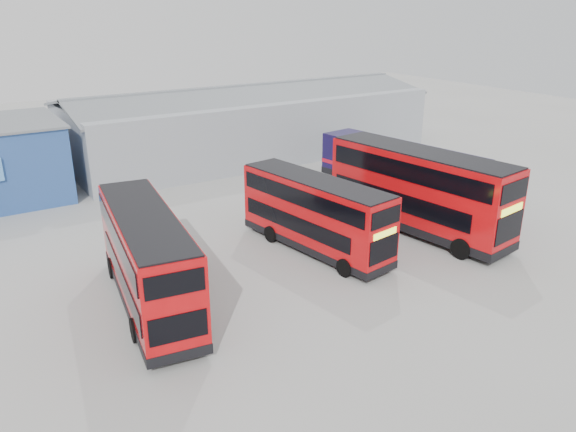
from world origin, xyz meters
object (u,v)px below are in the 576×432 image
at_px(double_decker_right, 418,192).
at_px(double_decker_centre, 315,215).
at_px(maintenance_shed, 248,123).
at_px(double_decker_left, 148,261).
at_px(single_decker_blue, 399,169).

bearing_deg(double_decker_right, double_decker_centre, 163.93).
relative_size(maintenance_shed, double_decker_right, 2.67).
bearing_deg(double_decker_left, double_decker_right, -171.83).
relative_size(double_decker_centre, single_decker_blue, 0.76).
height_order(double_decker_left, double_decker_centre, double_decker_left).
height_order(maintenance_shed, double_decker_left, maintenance_shed).
xyz_separation_m(maintenance_shed, double_decker_right, (-0.76, -21.25, -0.25)).
distance_m(double_decker_centre, double_decker_right, 6.50).
distance_m(double_decker_left, single_decker_blue, 20.58).
xyz_separation_m(maintenance_shed, double_decker_left, (-16.50, -21.31, -0.50)).
xyz_separation_m(double_decker_left, double_decker_centre, (9.32, 1.01, -0.15)).
bearing_deg(double_decker_centre, maintenance_shed, 62.08).
bearing_deg(double_decker_right, single_decker_blue, 47.65).
relative_size(double_decker_right, single_decker_blue, 0.91).
height_order(maintenance_shed, single_decker_blue, maintenance_shed).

